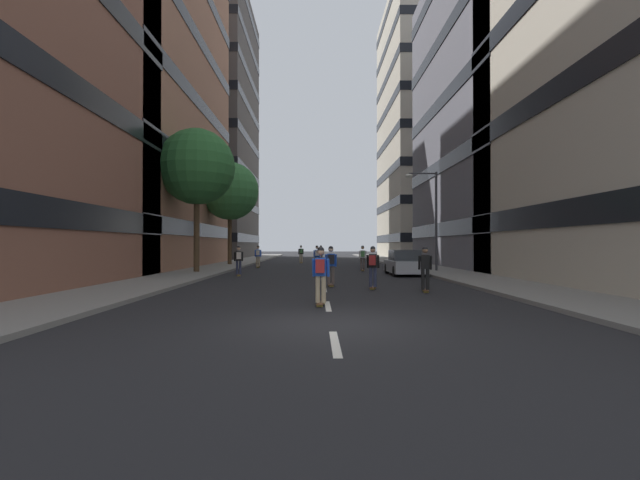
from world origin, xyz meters
TOP-DOWN VIEW (x-y plane):
  - ground_plane at (0.00, 27.49)m, footprint 164.95×164.95m
  - sidewalk_left at (-7.92, 30.93)m, footprint 3.48×75.60m
  - sidewalk_right at (7.92, 30.93)m, footprint 3.48×75.60m
  - lane_markings at (0.00, 28.00)m, footprint 0.16×62.20m
  - building_left_mid at (-18.27, 25.21)m, footprint 17.35×23.43m
  - building_left_far at (-18.27, 52.06)m, footprint 17.35×19.86m
  - building_right_mid at (18.27, 25.21)m, footprint 17.35×20.57m
  - building_right_far at (18.27, 52.06)m, footprint 17.35×20.16m
  - parked_car_near at (4.99, 16.54)m, footprint 1.82×4.40m
  - street_tree_near at (-7.92, 17.89)m, footprint 4.81×4.81m
  - street_tree_mid at (-7.92, 28.72)m, footprint 5.07×5.07m
  - streetlamp_right at (7.21, 18.85)m, footprint 2.13×0.30m
  - skater_0 at (0.11, 30.79)m, footprint 0.55×0.92m
  - skater_1 at (-0.21, 3.08)m, footprint 0.55×0.92m
  - skater_2 at (3.88, 6.88)m, footprint 0.56×0.92m
  - skater_3 at (2.92, 20.75)m, footprint 0.54×0.91m
  - skater_4 at (-1.84, 34.05)m, footprint 0.56×0.92m
  - skater_5 at (-4.91, 15.87)m, footprint 0.57×0.92m
  - skater_6 at (-5.00, 25.32)m, footprint 0.54×0.91m
  - skater_7 at (2.00, 8.04)m, footprint 0.57×0.92m
  - skater_8 at (0.30, 9.25)m, footprint 0.54×0.91m
  - skater_9 at (-0.27, 24.14)m, footprint 0.53×0.90m

SIDE VIEW (x-z plane):
  - ground_plane at x=0.00m, z-range 0.00..0.00m
  - lane_markings at x=0.00m, z-range 0.00..0.01m
  - sidewalk_left at x=-7.92m, z-range 0.00..0.14m
  - sidewalk_right at x=7.92m, z-range 0.00..0.14m
  - parked_car_near at x=4.99m, z-range -0.06..1.46m
  - skater_2 at x=3.88m, z-range 0.10..1.87m
  - skater_0 at x=0.11m, z-range 0.13..1.90m
  - skater_1 at x=-0.21m, z-range 0.13..1.90m
  - skater_3 at x=2.92m, z-range 0.13..1.90m
  - skater_4 at x=-1.84m, z-range 0.13..1.90m
  - skater_5 at x=-4.91m, z-range 0.13..1.90m
  - skater_6 at x=-5.00m, z-range 0.13..1.90m
  - skater_7 at x=2.00m, z-range 0.13..1.90m
  - skater_8 at x=0.30m, z-range 0.13..1.90m
  - skater_9 at x=-0.27m, z-range 0.13..1.90m
  - streetlamp_right at x=7.21m, z-range 0.89..7.39m
  - street_tree_mid at x=-7.92m, z-range 2.06..11.01m
  - street_tree_near at x=-7.92m, z-range 2.24..11.30m
  - building_right_mid at x=18.27m, z-range 0.09..25.57m
  - building_left_mid at x=-18.27m, z-range 0.09..35.47m
  - building_right_far at x=18.27m, z-range 0.09..36.22m
  - building_left_far at x=-18.27m, z-range 0.09..36.30m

